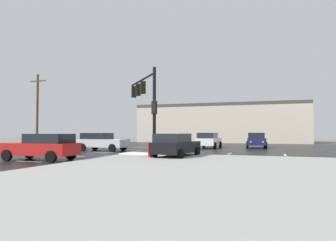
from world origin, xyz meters
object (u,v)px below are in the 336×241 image
at_px(utility_pole_far, 37,108).
at_px(sedan_silver, 102,141).
at_px(sedan_white, 209,140).
at_px(fire_hydrant, 150,151).
at_px(traffic_signal_mast, 146,97).
at_px(sedan_red, 42,146).
at_px(sedan_black, 176,145).
at_px(sedan_navy, 256,140).

bearing_deg(utility_pole_far, sedan_silver, -24.30).
bearing_deg(sedan_white, fire_hydrant, 176.38).
xyz_separation_m(traffic_signal_mast, sedan_red, (-4.07, -5.95, -3.42)).
height_order(fire_hydrant, sedan_red, sedan_red).
height_order(fire_hydrant, sedan_white, sedan_white).
bearing_deg(traffic_signal_mast, sedan_red, 105.27).
distance_m(sedan_silver, sedan_black, 9.84).
bearing_deg(traffic_signal_mast, sedan_silver, 19.63).
distance_m(traffic_signal_mast, utility_pole_far, 20.01).
bearing_deg(utility_pole_far, sedan_black, -26.68).
distance_m(sedan_white, sedan_red, 17.82).
xyz_separation_m(traffic_signal_mast, sedan_navy, (7.09, 13.02, -3.42)).
bearing_deg(utility_pole_far, sedan_navy, 9.50).
xyz_separation_m(fire_hydrant, sedan_red, (-5.63, -3.05, 0.32)).
bearing_deg(sedan_navy, utility_pole_far, -84.88).
relative_size(sedan_silver, utility_pole_far, 0.54).
xyz_separation_m(sedan_white, sedan_red, (-6.56, -16.57, 0.00)).
bearing_deg(sedan_white, sedan_navy, -62.18).
xyz_separation_m(traffic_signal_mast, utility_pole_far, (-17.96, 8.83, 0.24)).
height_order(traffic_signal_mast, sedan_silver, traffic_signal_mast).
bearing_deg(fire_hydrant, sedan_black, 45.19).
bearing_deg(sedan_black, sedan_silver, 65.09).
bearing_deg(sedan_white, sedan_silver, 132.13).
relative_size(traffic_signal_mast, fire_hydrant, 7.49).
distance_m(sedan_navy, utility_pole_far, 25.66).
bearing_deg(traffic_signal_mast, sedan_white, -53.56).
height_order(sedan_navy, sedan_white, same).
height_order(traffic_signal_mast, sedan_black, traffic_signal_mast).
xyz_separation_m(fire_hydrant, sedan_navy, (5.53, 15.91, 0.32)).
bearing_deg(fire_hydrant, sedan_white, 86.06).
bearing_deg(sedan_silver, sedan_red, -76.65).
xyz_separation_m(traffic_signal_mast, sedan_white, (2.49, 10.62, -3.42)).
bearing_deg(sedan_navy, fire_hydrant, -23.53).
distance_m(sedan_white, sedan_silver, 10.99).
bearing_deg(utility_pole_far, fire_hydrant, -30.98).
distance_m(fire_hydrant, sedan_red, 6.41).
height_order(traffic_signal_mast, sedan_white, traffic_signal_mast).
xyz_separation_m(fire_hydrant, sedan_silver, (-7.26, 6.19, 0.32)).
bearing_deg(sedan_red, fire_hydrant, -153.08).
distance_m(sedan_black, sedan_red, 8.14).
bearing_deg(sedan_white, sedan_black, -178.11).
distance_m(fire_hydrant, utility_pole_far, 23.11).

